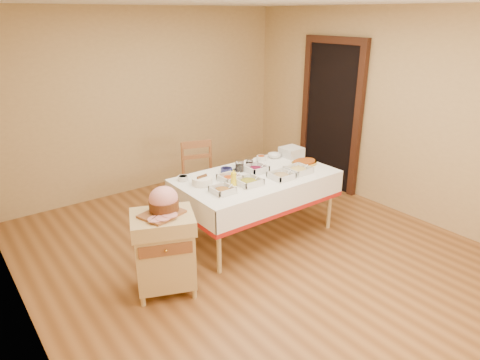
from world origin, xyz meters
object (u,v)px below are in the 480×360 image
(dining_table, at_px, (256,188))
(butcher_cart, at_px, (164,249))
(ham_on_board, at_px, (163,202))
(bread_basket, at_px, (202,181))
(dining_chair, at_px, (200,179))
(mustard_bottle, at_px, (234,178))
(preserve_jar_left, at_px, (240,166))
(plate_stack, at_px, (291,152))
(brass_platter, at_px, (304,163))
(preserve_jar_right, at_px, (249,164))

(dining_table, distance_m, butcher_cart, 1.44)
(ham_on_board, distance_m, bread_basket, 0.85)
(dining_table, distance_m, bread_basket, 0.69)
(dining_chair, relative_size, mustard_bottle, 5.27)
(dining_table, relative_size, ham_on_board, 4.78)
(ham_on_board, distance_m, preserve_jar_left, 1.40)
(preserve_jar_left, bearing_deg, plate_stack, 2.61)
(butcher_cart, distance_m, bread_basket, 0.96)
(mustard_bottle, xyz_separation_m, plate_stack, (1.19, 0.36, -0.02))
(plate_stack, bearing_deg, brass_platter, -105.06)
(butcher_cart, relative_size, bread_basket, 3.60)
(dining_chair, distance_m, preserve_jar_right, 0.78)
(preserve_jar_left, height_order, plate_stack, preserve_jar_left)
(ham_on_board, relative_size, mustard_bottle, 2.08)
(dining_table, height_order, preserve_jar_right, preserve_jar_right)
(butcher_cart, relative_size, plate_stack, 3.23)
(butcher_cart, xyz_separation_m, ham_on_board, (0.04, 0.03, 0.45))
(dining_table, height_order, butcher_cart, butcher_cart)
(mustard_bottle, xyz_separation_m, brass_platter, (1.11, 0.04, -0.06))
(butcher_cart, height_order, mustard_bottle, mustard_bottle)
(bread_basket, xyz_separation_m, plate_stack, (1.45, 0.13, 0.02))
(mustard_bottle, height_order, plate_stack, mustard_bottle)
(dining_chair, xyz_separation_m, brass_platter, (0.94, -0.93, 0.28))
(ham_on_board, bearing_deg, dining_chair, 46.90)
(brass_platter, bearing_deg, ham_on_board, -172.46)
(plate_stack, bearing_deg, dining_table, -161.78)
(butcher_cart, distance_m, brass_platter, 2.15)
(mustard_bottle, height_order, bread_basket, mustard_bottle)
(dining_table, xyz_separation_m, plate_stack, (0.80, 0.26, 0.22))
(bread_basket, bearing_deg, butcher_cart, -146.27)
(bread_basket, bearing_deg, dining_chair, 60.15)
(brass_platter, bearing_deg, bread_basket, 172.00)
(dining_table, distance_m, mustard_bottle, 0.47)
(butcher_cart, xyz_separation_m, mustard_bottle, (1.00, 0.27, 0.39))
(preserve_jar_right, distance_m, brass_platter, 0.69)
(preserve_jar_left, bearing_deg, bread_basket, -171.14)
(ham_on_board, bearing_deg, bread_basket, 33.47)
(preserve_jar_left, xyz_separation_m, plate_stack, (0.87, 0.04, -0.00))
(butcher_cart, relative_size, mustard_bottle, 4.37)
(dining_table, height_order, brass_platter, brass_platter)
(mustard_bottle, bearing_deg, ham_on_board, -166.11)
(brass_platter, bearing_deg, preserve_jar_left, 160.33)
(mustard_bottle, height_order, brass_platter, mustard_bottle)
(preserve_jar_left, height_order, bread_basket, preserve_jar_left)
(dining_chair, height_order, preserve_jar_right, dining_chair)
(butcher_cart, height_order, ham_on_board, ham_on_board)
(butcher_cart, height_order, dining_chair, dining_chair)
(dining_table, relative_size, dining_chair, 1.88)
(preserve_jar_right, bearing_deg, dining_table, -109.67)
(dining_table, height_order, bread_basket, bread_basket)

